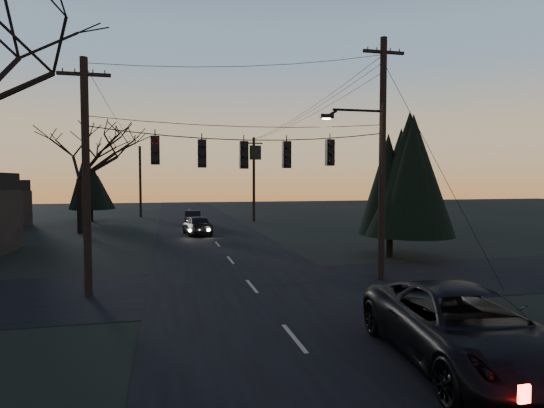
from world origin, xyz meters
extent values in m
cube|color=black|center=(0.00, 20.00, 0.01)|extent=(8.00, 120.00, 0.02)
cube|color=black|center=(0.00, 10.00, 0.01)|extent=(60.00, 7.00, 0.02)
cylinder|color=black|center=(-0.25, 10.00, 6.10)|extent=(11.50, 0.04, 0.04)
cylinder|color=black|center=(8.55, 15.06, 0.80)|extent=(0.36, 0.36, 1.60)
cone|color=black|center=(8.55, 15.06, 4.22)|extent=(4.94, 4.94, 6.03)
cylinder|color=black|center=(-9.78, 30.59, 2.14)|extent=(0.44, 0.44, 4.27)
cylinder|color=black|center=(-10.63, 41.79, 0.80)|extent=(0.36, 0.36, 1.60)
cone|color=black|center=(-10.63, 41.79, 3.88)|extent=(3.44, 3.44, 5.36)
imported|color=black|center=(3.20, 1.43, 0.86)|extent=(3.49, 6.47, 1.73)
imported|color=black|center=(-0.91, 27.56, 0.76)|extent=(2.27, 4.60, 1.51)
imported|color=black|center=(-0.80, 35.53, 0.67)|extent=(1.60, 4.11, 1.33)
camera|label=1|loc=(-3.25, -7.29, 4.17)|focal=30.00mm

